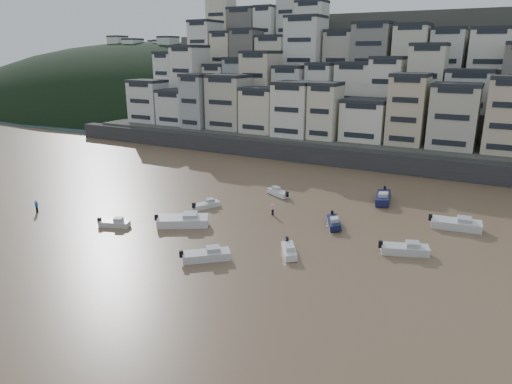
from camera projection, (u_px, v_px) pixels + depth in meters
The scene contains 16 objects.
sea_strip at pixel (148, 101), 211.51m from camera, with size 340.00×340.00×0.00m, color #485B67.
harbor_wall at pixel (344, 157), 89.15m from camera, with size 140.00×3.00×3.50m, color #38383A.
hillside at pixel (413, 87), 117.20m from camera, with size 141.04×66.00×50.00m.
headland at pixel (159, 104), 196.27m from camera, with size 216.00×135.00×53.33m.
boat_a at pixel (206, 254), 48.87m from camera, with size 5.60×1.83×1.53m, color silver, non-canonical shape.
boat_b at pixel (289, 249), 50.28m from camera, with size 4.49×1.47×1.22m, color silver, non-canonical shape.
boat_c at pixel (183, 219), 58.29m from camera, with size 7.07×2.31×1.93m, color white, non-canonical shape.
boat_d at pixel (405, 248), 50.38m from camera, with size 5.63×1.84×1.54m, color silver, non-canonical shape.
boat_e at pixel (334, 222), 58.41m from camera, with size 4.87×1.60×1.33m, color #13183C, non-canonical shape.
boat_f at pixel (207, 204), 65.50m from camera, with size 4.36×1.43×1.19m, color silver, non-canonical shape.
boat_g at pixel (456, 223), 57.44m from camera, with size 6.53×2.14×1.78m, color silver, non-canonical shape.
boat_h at pixel (278, 192), 71.02m from camera, with size 4.69×1.54×1.28m, color white, non-canonical shape.
boat_i at pixel (383, 196), 67.95m from camera, with size 6.57×2.15×1.79m, color #151844, non-canonical shape.
boat_j at pixel (114, 222), 58.39m from camera, with size 4.26×1.39×1.16m, color silver, non-canonical shape.
person_blue at pixel (37, 206), 63.54m from camera, with size 0.44×0.44×1.74m, color blue, non-canonical shape.
person_pink at pixel (273, 209), 62.54m from camera, with size 0.44×0.44×1.74m, color #F5ADB7, non-canonical shape.
Camera 1 is at (36.24, -19.96, 21.40)m, focal length 32.00 mm.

